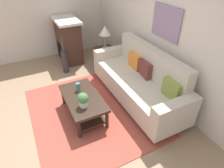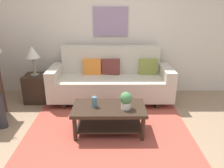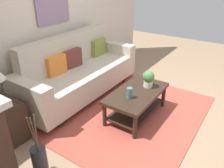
# 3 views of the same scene
# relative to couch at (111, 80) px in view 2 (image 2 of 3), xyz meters

# --- Properties ---
(ground_plane) EXTENTS (9.79, 9.79, 0.00)m
(ground_plane) POSITION_rel_couch_xyz_m (-0.04, -1.53, -0.43)
(ground_plane) COLOR #9E7F60
(wall_back) EXTENTS (5.79, 0.10, 2.70)m
(wall_back) POSITION_rel_couch_xyz_m (-0.04, 0.54, 0.92)
(wall_back) COLOR beige
(wall_back) RESTS_ON ground_plane
(area_rug) EXTENTS (2.54, 2.19, 0.01)m
(area_rug) POSITION_rel_couch_xyz_m (-0.04, -1.03, -0.43)
(area_rug) COLOR #B24C3D
(area_rug) RESTS_ON ground_plane
(couch) EXTENTS (2.40, 0.84, 1.08)m
(couch) POSITION_rel_couch_xyz_m (0.00, 0.00, 0.00)
(couch) COLOR beige
(couch) RESTS_ON ground_plane
(throw_pillow_orange) EXTENTS (0.36, 0.13, 0.32)m
(throw_pillow_orange) POSITION_rel_couch_xyz_m (-0.38, 0.12, 0.25)
(throw_pillow_orange) COLOR orange
(throw_pillow_orange) RESTS_ON couch
(throw_pillow_maroon) EXTENTS (0.37, 0.17, 0.32)m
(throw_pillow_maroon) POSITION_rel_couch_xyz_m (0.00, 0.12, 0.25)
(throw_pillow_maroon) COLOR brown
(throw_pillow_maroon) RESTS_ON couch
(throw_pillow_olive) EXTENTS (0.36, 0.12, 0.32)m
(throw_pillow_olive) POSITION_rel_couch_xyz_m (0.76, 0.12, 0.25)
(throw_pillow_olive) COLOR olive
(throw_pillow_olive) RESTS_ON couch
(coffee_table) EXTENTS (1.10, 0.60, 0.43)m
(coffee_table) POSITION_rel_couch_xyz_m (-0.03, -1.19, -0.12)
(coffee_table) COLOR #332319
(coffee_table) RESTS_ON ground_plane
(tabletop_vase) EXTENTS (0.08, 0.08, 0.16)m
(tabletop_vase) POSITION_rel_couch_xyz_m (-0.25, -1.19, 0.08)
(tabletop_vase) COLOR slate
(tabletop_vase) RESTS_ON coffee_table
(potted_plant_tabletop) EXTENTS (0.18, 0.18, 0.26)m
(potted_plant_tabletop) POSITION_rel_couch_xyz_m (0.22, -1.25, 0.14)
(potted_plant_tabletop) COLOR white
(potted_plant_tabletop) RESTS_ON coffee_table
(side_table) EXTENTS (0.44, 0.44, 0.56)m
(side_table) POSITION_rel_couch_xyz_m (-1.50, -0.04, -0.15)
(side_table) COLOR #332319
(side_table) RESTS_ON ground_plane
(table_lamp) EXTENTS (0.28, 0.28, 0.57)m
(table_lamp) POSITION_rel_couch_xyz_m (-1.50, -0.04, 0.56)
(table_lamp) COLOR gray
(table_lamp) RESTS_ON side_table
(floor_vase) EXTENTS (0.15, 0.15, 0.57)m
(floor_vase) POSITION_rel_couch_xyz_m (-1.75, -1.06, -0.15)
(floor_vase) COLOR #2D2D33
(floor_vase) RESTS_ON ground_plane
(framed_painting) EXTENTS (0.71, 0.03, 0.58)m
(framed_painting) POSITION_rel_couch_xyz_m (0.00, 0.47, 1.11)
(framed_painting) COLOR gray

